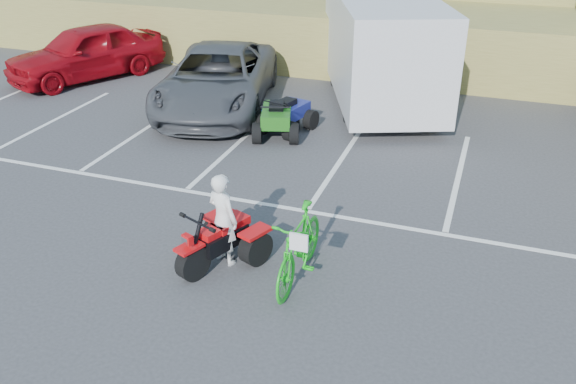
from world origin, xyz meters
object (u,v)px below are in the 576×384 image
(cargo_trailer, at_px, (382,46))
(red_car, at_px, (86,52))
(green_dirt_bike, at_px, (299,246))
(grey_pickup, at_px, (217,79))
(quad_atv_blue, at_px, (287,131))
(quad_atv_green, at_px, (277,136))
(red_trike_atv, at_px, (219,264))
(rider, at_px, (223,219))

(cargo_trailer, bearing_deg, red_car, 163.04)
(green_dirt_bike, bearing_deg, grey_pickup, 124.47)
(quad_atv_blue, distance_m, quad_atv_green, 0.42)
(green_dirt_bike, bearing_deg, cargo_trailer, 94.44)
(grey_pickup, height_order, red_car, red_car)
(grey_pickup, relative_size, quad_atv_green, 3.99)
(cargo_trailer, height_order, quad_atv_green, cargo_trailer)
(red_car, relative_size, quad_atv_blue, 3.47)
(red_trike_atv, distance_m, grey_pickup, 8.17)
(red_trike_atv, relative_size, quad_atv_green, 1.05)
(rider, distance_m, grey_pickup, 8.02)
(red_car, bearing_deg, cargo_trailer, 32.01)
(rider, xyz_separation_m, red_car, (-8.80, 8.43, 0.04))
(cargo_trailer, relative_size, quad_atv_blue, 4.81)
(red_car, relative_size, quad_atv_green, 3.33)
(rider, relative_size, green_dirt_bike, 0.79)
(rider, relative_size, grey_pickup, 0.27)
(quad_atv_blue, bearing_deg, quad_atv_green, -94.15)
(rider, distance_m, green_dirt_bike, 1.39)
(green_dirt_bike, relative_size, grey_pickup, 0.34)
(rider, relative_size, red_car, 0.32)
(rider, distance_m, cargo_trailer, 9.29)
(quad_atv_blue, bearing_deg, grey_pickup, 169.70)
(cargo_trailer, bearing_deg, rider, -116.38)
(cargo_trailer, distance_m, quad_atv_blue, 3.96)
(red_car, relative_size, cargo_trailer, 0.72)
(grey_pickup, distance_m, quad_atv_blue, 2.86)
(red_trike_atv, relative_size, grey_pickup, 0.26)
(green_dirt_bike, distance_m, cargo_trailer, 9.37)
(red_car, distance_m, quad_atv_blue, 8.18)
(red_trike_atv, xyz_separation_m, cargo_trailer, (0.81, 9.36, 1.65))
(quad_atv_blue, height_order, quad_atv_green, quad_atv_green)
(red_trike_atv, height_order, grey_pickup, grey_pickup)
(red_trike_atv, bearing_deg, quad_atv_blue, 120.96)
(green_dirt_bike, xyz_separation_m, quad_atv_green, (-2.52, 5.76, -0.63))
(quad_atv_blue, bearing_deg, rider, -66.50)
(grey_pickup, relative_size, red_car, 1.20)
(grey_pickup, bearing_deg, quad_atv_blue, -37.84)
(red_trike_atv, height_order, quad_atv_green, red_trike_atv)
(red_car, distance_m, quad_atv_green, 8.18)
(rider, bearing_deg, green_dirt_bike, -160.91)
(red_car, xyz_separation_m, quad_atv_green, (7.65, -2.74, -0.87))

